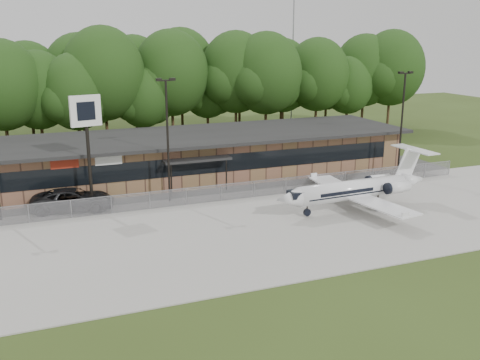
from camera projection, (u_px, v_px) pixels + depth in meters
name	position (u px, v px, depth m)	size (l,w,h in m)	color
ground	(321.00, 271.00, 31.61)	(160.00, 160.00, 0.00)	#314017
apron	(266.00, 227.00, 38.80)	(64.00, 18.00, 0.08)	#9E9B93
parking_lot	(215.00, 187.00, 49.15)	(50.00, 9.00, 0.06)	#383835
terminal	(200.00, 154.00, 52.58)	(41.00, 11.65, 4.30)	brown
fence	(232.00, 192.00, 44.90)	(46.00, 0.04, 1.52)	gray
treeline	(157.00, 85.00, 67.44)	(72.00, 12.00, 15.00)	#1E3912
radio_mast	(293.00, 43.00, 79.24)	(0.20, 0.20, 25.00)	gray
light_pole_mid	(167.00, 131.00, 43.15)	(1.55, 0.30, 10.23)	black
light_pole_right	(402.00, 116.00, 51.20)	(1.55, 0.30, 10.23)	black
business_jet	(357.00, 190.00, 42.23)	(13.75, 12.24, 4.63)	white
suv	(73.00, 200.00, 42.33)	(2.93, 6.36, 1.77)	#2C2C2E
pole_sign	(86.00, 123.00, 40.97)	(2.39, 0.79, 9.10)	black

